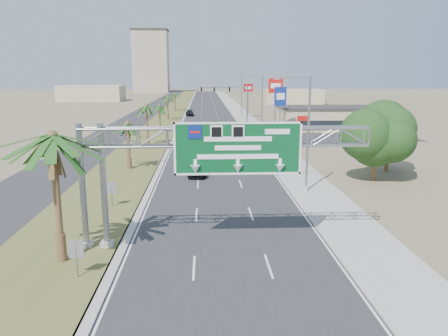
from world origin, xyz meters
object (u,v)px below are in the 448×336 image
palm_near (52,137)px  car_mid_lane (207,144)px  store_building (329,119)px  car_left_lane (198,168)px  pole_sign_red_near (276,89)px  pole_sign_blue (280,99)px  car_far (190,113)px  car_right_lane (237,127)px  signal_mast (237,102)px  sign_gantry (210,146)px  pole_sign_red_far (248,90)px

palm_near → car_mid_lane: palm_near is taller
store_building → car_left_lane: (-24.01, -37.21, -1.23)m
car_left_lane → pole_sign_red_near: 33.32m
store_building → pole_sign_blue: size_ratio=2.16×
palm_near → pole_sign_blue: 52.65m
store_building → car_mid_lane: bearing=-137.5°
palm_near → car_far: bearing=87.2°
car_mid_lane → car_right_lane: 19.87m
car_left_lane → signal_mast: bearing=85.8°
sign_gantry → store_building: bearing=67.6°
palm_near → pole_sign_blue: (20.29, 48.58, -0.68)m
car_mid_lane → pole_sign_blue: bearing=44.4°
car_far → palm_near: bearing=-96.7°
store_building → pole_sign_red_far: pole_sign_red_far is taller
pole_sign_red_near → car_left_lane: bearing=-112.8°
car_right_lane → pole_sign_red_near: pole_sign_red_near is taller
car_left_lane → pole_sign_red_far: bearing=84.8°
sign_gantry → pole_sign_red_far: size_ratio=2.05×
car_left_lane → pole_sign_red_far: 61.78m
sign_gantry → pole_sign_red_far: pole_sign_red_far is taller
car_left_lane → palm_near: bearing=-103.9°
sign_gantry → palm_near: palm_near is taller
sign_gantry → car_left_lane: size_ratio=3.70×
pole_sign_red_near → signal_mast: bearing=112.6°
signal_mast → car_mid_lane: signal_mast is taller
car_left_lane → car_mid_lane: (1.04, 16.16, -0.04)m
car_right_lane → pole_sign_red_near: 10.50m
palm_near → car_right_lane: (13.88, 55.99, -6.21)m
car_far → pole_sign_blue: 41.96m
palm_near → car_mid_lane: (8.22, 36.95, -6.20)m
pole_sign_red_far → store_building: bearing=-61.1°
car_left_lane → store_building: bearing=62.4°
palm_near → sign_gantry: bearing=13.3°
sign_gantry → car_right_lane: bearing=83.9°
palm_near → signal_mast: bearing=77.3°
sign_gantry → signal_mast: bearing=84.3°
sign_gantry → palm_near: (-8.14, -1.93, 0.87)m
palm_near → car_left_lane: size_ratio=1.84×
car_far → pole_sign_red_far: bearing=-25.8°
store_building → car_left_lane: size_ratio=3.98×
signal_mast → sign_gantry: bearing=-95.7°
pole_sign_red_near → palm_near: bearing=-111.3°
store_building → car_mid_lane: (-22.98, -21.05, -1.27)m
car_mid_lane → pole_sign_red_far: pole_sign_red_far is taller
signal_mast → store_building: (16.83, -5.97, -2.85)m
sign_gantry → pole_sign_red_near: pole_sign_red_near is taller
store_building → pole_sign_blue: (-10.91, -9.42, 4.25)m
signal_mast → car_mid_lane: bearing=-102.8°
signal_mast → car_mid_lane: (-6.15, -27.02, -4.12)m
signal_mast → pole_sign_red_far: size_ratio=1.26×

